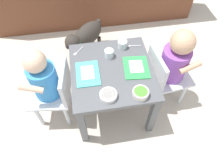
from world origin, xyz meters
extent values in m
plane|color=beige|center=(0.00, 0.00, 0.00)|extent=(7.00, 7.00, 0.00)
cube|color=#515459|center=(0.00, 0.00, 0.42)|extent=(0.54, 0.56, 0.03)
cube|color=#515459|center=(-0.24, -0.25, 0.21)|extent=(0.04, 0.04, 0.41)
cube|color=#515459|center=(0.24, -0.25, 0.21)|extent=(0.04, 0.04, 0.41)
cube|color=#515459|center=(-0.24, 0.25, 0.21)|extent=(0.04, 0.04, 0.41)
cube|color=#515459|center=(0.24, 0.25, 0.21)|extent=(0.04, 0.04, 0.41)
cube|color=silver|center=(-0.44, 0.01, 0.26)|extent=(0.31, 0.31, 0.02)
cube|color=silver|center=(-0.31, -0.01, 0.38)|extent=(0.06, 0.27, 0.22)
cylinder|color=#388CD8|center=(-0.44, 0.01, 0.40)|extent=(0.18, 0.18, 0.25)
sphere|color=beige|center=(-0.45, 0.01, 0.58)|extent=(0.14, 0.14, 0.14)
cylinder|color=silver|center=(-0.52, 0.12, 0.13)|extent=(0.03, 0.03, 0.26)
cylinder|color=silver|center=(-0.55, -0.08, 0.13)|extent=(0.03, 0.03, 0.26)
cylinder|color=silver|center=(-0.33, 0.10, 0.13)|extent=(0.03, 0.03, 0.26)
cylinder|color=silver|center=(-0.35, -0.10, 0.13)|extent=(0.03, 0.03, 0.26)
cylinder|color=beige|center=(-0.47, 0.11, 0.46)|extent=(0.15, 0.06, 0.09)
cylinder|color=beige|center=(-0.50, -0.08, 0.46)|extent=(0.15, 0.06, 0.09)
cube|color=silver|center=(0.44, 0.02, 0.26)|extent=(0.31, 0.31, 0.02)
cube|color=silver|center=(0.31, 0.01, 0.38)|extent=(0.05, 0.27, 0.22)
cylinder|color=purple|center=(0.44, 0.02, 0.39)|extent=(0.19, 0.19, 0.24)
sphere|color=tan|center=(0.45, 0.02, 0.59)|extent=(0.16, 0.16, 0.16)
cylinder|color=silver|center=(0.55, -0.06, 0.13)|extent=(0.03, 0.03, 0.26)
cylinder|color=silver|center=(0.53, 0.13, 0.13)|extent=(0.03, 0.03, 0.26)
cylinder|color=silver|center=(0.35, -0.09, 0.13)|extent=(0.03, 0.03, 0.26)
cylinder|color=silver|center=(0.33, 0.11, 0.13)|extent=(0.03, 0.03, 0.26)
cylinder|color=tan|center=(0.50, -0.08, 0.45)|extent=(0.15, 0.06, 0.09)
cylinder|color=tan|center=(0.48, 0.13, 0.45)|extent=(0.15, 0.06, 0.09)
ellipsoid|color=#332D28|center=(-0.12, 0.66, 0.20)|extent=(0.36, 0.37, 0.19)
sphere|color=#332D28|center=(-0.26, 0.52, 0.25)|extent=(0.13, 0.13, 0.13)
sphere|color=black|center=(-0.29, 0.49, 0.25)|extent=(0.06, 0.06, 0.06)
torus|color=green|center=(-0.23, 0.55, 0.24)|extent=(0.10, 0.10, 0.11)
sphere|color=#332D28|center=(0.00, 0.78, 0.24)|extent=(0.05, 0.05, 0.05)
cylinder|color=#332D28|center=(-0.22, 0.63, 0.06)|extent=(0.04, 0.04, 0.12)
cylinder|color=#332D28|center=(-0.15, 0.56, 0.06)|extent=(0.04, 0.04, 0.12)
cylinder|color=#332D28|center=(-0.08, 0.77, 0.06)|extent=(0.04, 0.04, 0.12)
cylinder|color=#332D28|center=(-0.01, 0.70, 0.06)|extent=(0.04, 0.04, 0.12)
cube|color=#4CC6BC|center=(-0.16, -0.01, 0.44)|extent=(0.15, 0.21, 0.01)
cube|color=white|center=(-0.16, -0.01, 0.45)|extent=(0.08, 0.11, 0.01)
cube|color=green|center=(0.16, -0.01, 0.44)|extent=(0.18, 0.21, 0.01)
cube|color=white|center=(0.16, -0.01, 0.45)|extent=(0.10, 0.11, 0.01)
cylinder|color=white|center=(0.00, 0.12, 0.46)|extent=(0.06, 0.06, 0.06)
cylinder|color=silver|center=(0.00, 0.12, 0.46)|extent=(0.05, 0.05, 0.04)
cylinder|color=white|center=(0.11, 0.20, 0.46)|extent=(0.07, 0.07, 0.06)
cylinder|color=silver|center=(0.11, 0.20, 0.45)|extent=(0.06, 0.06, 0.03)
cylinder|color=white|center=(-0.05, -0.20, 0.45)|extent=(0.10, 0.10, 0.03)
cylinder|color=#D84C33|center=(-0.05, -0.20, 0.46)|extent=(0.08, 0.08, 0.01)
cylinder|color=silver|center=(0.13, -0.22, 0.46)|extent=(0.10, 0.10, 0.04)
cylinder|color=#4C8C33|center=(0.13, -0.22, 0.47)|extent=(0.08, 0.08, 0.01)
cylinder|color=silver|center=(0.20, 0.19, 0.44)|extent=(0.08, 0.02, 0.01)
ellipsoid|color=silver|center=(0.15, 0.20, 0.44)|extent=(0.03, 0.02, 0.01)
cylinder|color=silver|center=(-0.19, 0.22, 0.44)|extent=(0.06, 0.06, 0.01)
ellipsoid|color=silver|center=(-0.23, 0.18, 0.44)|extent=(0.03, 0.03, 0.01)
camera|label=1|loc=(-0.14, -0.85, 1.44)|focal=32.80mm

